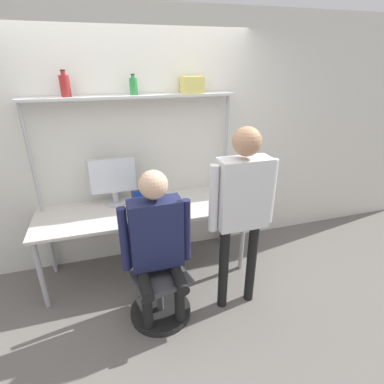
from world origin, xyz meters
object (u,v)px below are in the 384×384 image
bottle_red (65,85)px  person_standing (243,199)px  cell_phone (180,210)px  person_seated (157,237)px  laptop (150,206)px  bottle_green (133,86)px  storage_box (192,85)px  monitor (113,179)px  office_chair (158,287)px

bottle_red → person_standing: bearing=-36.9°
cell_phone → person_seated: bearing=-122.8°
laptop → bottle_red: (-0.65, 0.34, 1.15)m
bottle_green → storage_box: 0.59m
cell_phone → laptop: bearing=166.3°
monitor → office_chair: size_ratio=0.56×
office_chair → person_seated: 0.56m
office_chair → storage_box: size_ratio=4.41×
storage_box → monitor: bearing=-177.8°
monitor → storage_box: (0.87, 0.03, 0.92)m
cell_phone → person_seated: size_ratio=0.11×
monitor → bottle_green: bottle_green is taller
storage_box → bottle_red: bearing=180.0°
monitor → person_seated: size_ratio=0.36×
bottle_green → bottle_red: 0.61m
monitor → laptop: (0.32, -0.31, -0.21)m
office_chair → person_seated: (0.01, -0.04, 0.56)m
person_standing → storage_box: size_ratio=8.35×
cell_phone → person_standing: person_standing is taller
bottle_red → bottle_green: bearing=-0.0°
monitor → laptop: size_ratio=1.46×
office_chair → bottle_red: bearing=123.4°
monitor → person_seated: bearing=-73.1°
laptop → bottle_green: 1.18m
laptop → bottle_red: bearing=152.5°
office_chair → person_standing: 1.12m
cell_phone → person_standing: (0.39, -0.59, 0.34)m
person_standing → bottle_red: size_ratio=7.45×
cell_phone → bottle_red: bottle_red is taller
laptop → person_standing: (0.69, -0.67, 0.28)m
laptop → office_chair: bearing=-95.5°
person_seated → office_chair: bearing=101.8°
person_seated → person_standing: 0.79m
laptop → storage_box: bearing=31.7°
person_standing → bottle_red: (-1.34, 1.01, 0.87)m
monitor → bottle_red: (-0.33, 0.03, 0.94)m
monitor → office_chair: monitor is taller
person_seated → bottle_green: (0.01, 0.95, 1.13)m
monitor → bottle_red: 0.99m
monitor → laptop: bearing=-43.4°
bottle_green → office_chair: bearing=-90.9°
laptop → cell_phone: laptop is taller
cell_phone → office_chair: (-0.35, -0.49, -0.50)m
cell_phone → person_seated: 0.64m
bottle_green → storage_box: bearing=0.0°
storage_box → bottle_green: bearing=180.0°
office_chair → bottle_red: 2.02m
monitor → person_standing: person_standing is taller
bottle_green → monitor: bearing=-173.3°
cell_phone → office_chair: bearing=-125.6°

